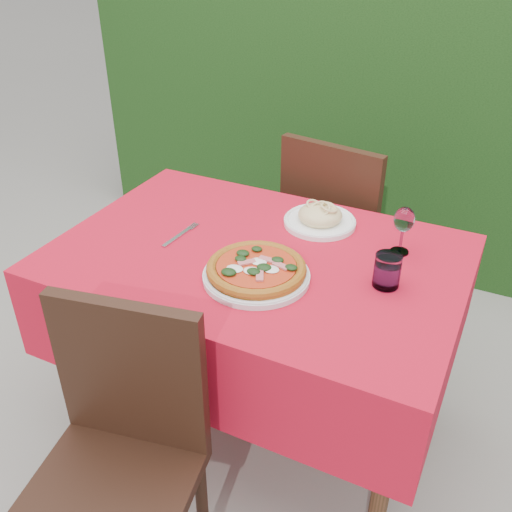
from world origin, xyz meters
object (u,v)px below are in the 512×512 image
at_px(chair_far, 338,229).
at_px(wine_glass, 404,221).
at_px(water_glass, 387,272).
at_px(pizza_plate, 256,271).
at_px(pasta_plate, 320,218).
at_px(fork, 177,237).
at_px(chair_near, 120,447).

height_order(chair_far, wine_glass, chair_far).
relative_size(chair_far, wine_glass, 5.93).
xyz_separation_m(water_glass, wine_glass, (-0.01, 0.20, 0.06)).
height_order(pizza_plate, water_glass, water_glass).
relative_size(pasta_plate, fork, 1.25).
distance_m(chair_near, pasta_plate, 0.96).
distance_m(chair_far, pizza_plate, 0.81).
distance_m(chair_far, wine_glass, 0.65).
relative_size(chair_near, fork, 4.56).
relative_size(pasta_plate, wine_glass, 1.56).
height_order(chair_near, fork, chair_near).
relative_size(chair_near, pasta_plate, 3.64).
bearing_deg(water_glass, fork, -177.27).
distance_m(water_glass, fork, 0.68).
bearing_deg(pizza_plate, fork, 163.71).
bearing_deg(pizza_plate, wine_glass, 44.46).
bearing_deg(pasta_plate, wine_glass, -12.16).
xyz_separation_m(pizza_plate, pasta_plate, (0.05, 0.39, -0.00)).
height_order(chair_near, water_glass, chair_near).
bearing_deg(pizza_plate, chair_near, -104.06).
height_order(chair_near, wine_glass, wine_glass).
distance_m(pizza_plate, pasta_plate, 0.39).
bearing_deg(wine_glass, chair_far, 127.54).
height_order(pasta_plate, water_glass, water_glass).
bearing_deg(wine_glass, chair_near, -118.82).
bearing_deg(pasta_plate, chair_far, 97.52).
relative_size(pasta_plate, water_glass, 2.44).
distance_m(chair_near, water_glass, 0.85).
height_order(chair_far, fork, chair_far).
bearing_deg(chair_far, pasta_plate, 106.39).
xyz_separation_m(chair_far, wine_glass, (0.34, -0.44, 0.33)).
xyz_separation_m(water_glass, fork, (-0.68, -0.03, -0.04)).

